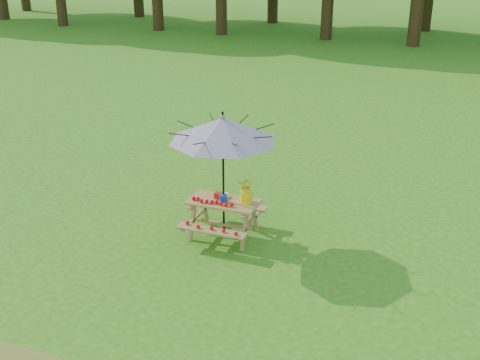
% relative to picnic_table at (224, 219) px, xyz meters
% --- Properties ---
extents(ground, '(120.00, 120.00, 0.00)m').
position_rel_picnic_table_xyz_m(ground, '(-2.96, -1.54, -0.33)').
color(ground, '#366513').
rests_on(ground, ground).
extents(picnic_table, '(1.20, 1.32, 0.67)m').
position_rel_picnic_table_xyz_m(picnic_table, '(0.00, 0.00, 0.00)').
color(picnic_table, '#A6864B').
rests_on(picnic_table, ground).
extents(patio_umbrella, '(2.03, 2.03, 2.25)m').
position_rel_picnic_table_xyz_m(patio_umbrella, '(0.00, 0.00, 1.62)').
color(patio_umbrella, black).
rests_on(patio_umbrella, ground).
extents(produce_bins, '(0.27, 0.31, 0.13)m').
position_rel_picnic_table_xyz_m(produce_bins, '(-0.05, 0.04, 0.40)').
color(produce_bins, red).
rests_on(produce_bins, picnic_table).
extents(tomatoes_row, '(0.77, 0.13, 0.07)m').
position_rel_picnic_table_xyz_m(tomatoes_row, '(-0.15, -0.18, 0.38)').
color(tomatoes_row, red).
rests_on(tomatoes_row, picnic_table).
extents(flower_bucket, '(0.32, 0.29, 0.46)m').
position_rel_picnic_table_xyz_m(flower_bucket, '(0.38, 0.09, 0.59)').
color(flower_bucket, yellow).
rests_on(flower_bucket, picnic_table).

